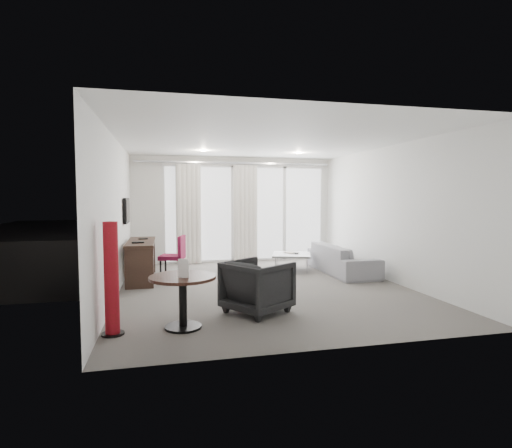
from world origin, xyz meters
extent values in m
cube|color=#615C56|center=(0.00, 0.00, 0.00)|extent=(5.00, 6.00, 0.00)
cube|color=white|center=(0.00, 0.00, 2.60)|extent=(5.00, 6.00, 0.00)
cube|color=silver|center=(-2.50, 0.00, 1.30)|extent=(0.00, 6.00, 2.60)
cube|color=silver|center=(2.50, 0.00, 1.30)|extent=(0.00, 6.00, 2.60)
cube|color=silver|center=(0.00, -3.00, 1.30)|extent=(5.00, 0.00, 2.60)
cylinder|color=#FFE0B2|center=(-0.90, 1.60, 2.59)|extent=(0.12, 0.12, 0.02)
cylinder|color=#FFE0B2|center=(1.20, 1.60, 2.59)|extent=(0.12, 0.12, 0.02)
cylinder|color=maroon|center=(-2.35, -1.99, 0.67)|extent=(0.27, 0.27, 1.34)
imported|color=black|center=(-0.47, -1.49, 0.37)|extent=(1.11, 1.11, 0.74)
imported|color=gray|center=(1.97, 0.94, 0.30)|extent=(0.81, 2.07, 0.60)
cube|color=#4D4D50|center=(0.30, 4.50, -0.06)|extent=(5.60, 3.00, 0.12)
camera|label=1|loc=(-1.74, -6.88, 1.64)|focal=28.00mm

